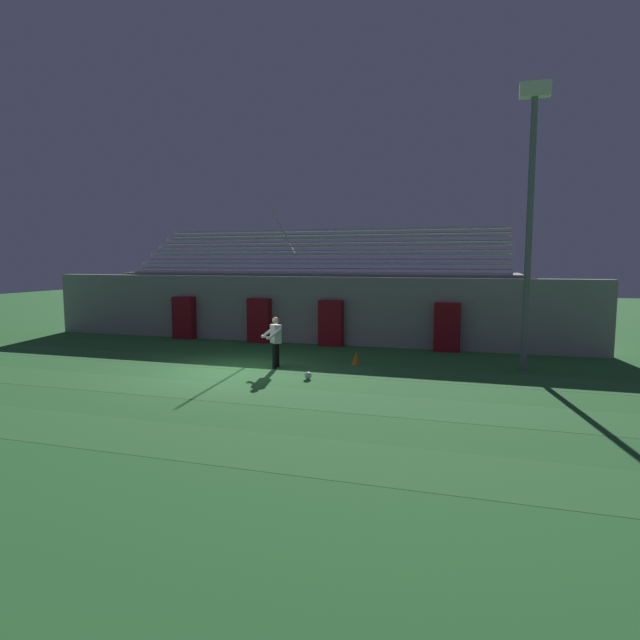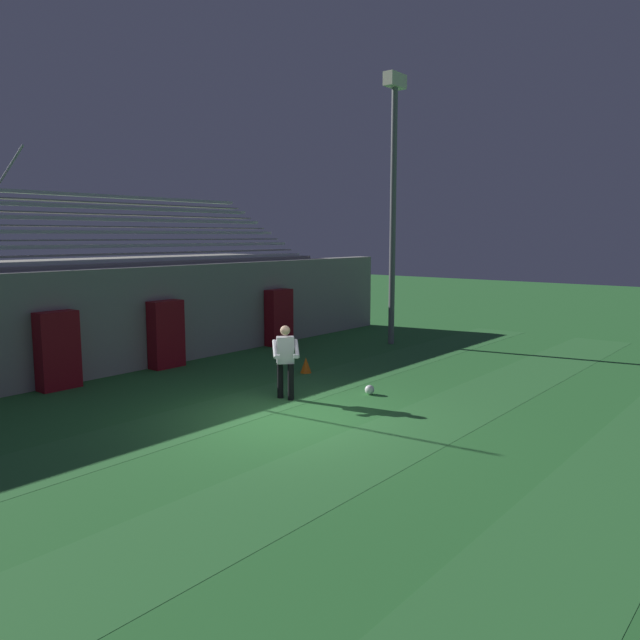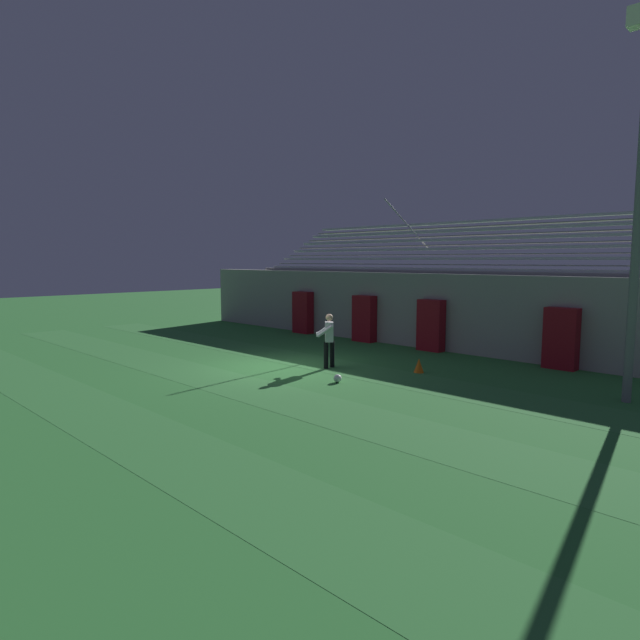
{
  "view_description": "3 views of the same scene",
  "coord_description": "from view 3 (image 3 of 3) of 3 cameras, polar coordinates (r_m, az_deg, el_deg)",
  "views": [
    {
      "loc": [
        7.54,
        -14.79,
        3.5
      ],
      "look_at": [
        2.93,
        0.11,
        1.74
      ],
      "focal_mm": 30.0,
      "sensor_mm": 36.0,
      "label": 1
    },
    {
      "loc": [
        -9.03,
        -8.06,
        3.64
      ],
      "look_at": [
        2.23,
        1.0,
        1.68
      ],
      "focal_mm": 35.0,
      "sensor_mm": 36.0,
      "label": 2
    },
    {
      "loc": [
        12.32,
        -10.53,
        3.3
      ],
      "look_at": [
        2.07,
        -0.26,
        1.67
      ],
      "focal_mm": 30.0,
      "sensor_mm": 36.0,
      "label": 3
    }
  ],
  "objects": [
    {
      "name": "turf_stripe_near",
      "position": [
        13.53,
        -24.35,
        -8.26
      ],
      "size": [
        28.0,
        1.86,
        0.01
      ],
      "primitive_type": "cube",
      "color": "#337A38",
      "rests_on": "ground"
    },
    {
      "name": "traffic_cone",
      "position": [
        16.03,
        10.5,
        -4.8
      ],
      "size": [
        0.3,
        0.3,
        0.42
      ],
      "primitive_type": "cone",
      "color": "orange",
      "rests_on": "ground"
    },
    {
      "name": "ground_plane",
      "position": [
        16.54,
        -4.48,
        -5.1
      ],
      "size": [
        80.0,
        80.0,
        0.0
      ],
      "primitive_type": "plane",
      "color": "#2D7533"
    },
    {
      "name": "bleacher_stand",
      "position": [
        23.33,
        12.9,
        1.86
      ],
      "size": [
        18.0,
        4.75,
        5.83
      ],
      "color": "#999691",
      "rests_on": "ground"
    },
    {
      "name": "padding_pillar_far_right",
      "position": [
        17.74,
        24.32,
        -1.81
      ],
      "size": [
        0.97,
        0.44,
        1.87
      ],
      "primitive_type": "cube",
      "color": "maroon",
      "rests_on": "ground"
    },
    {
      "name": "padding_pillar_far_left",
      "position": [
        24.18,
        -1.84,
        0.81
      ],
      "size": [
        0.97,
        0.44,
        1.87
      ],
      "primitive_type": "cube",
      "color": "maroon",
      "rests_on": "ground"
    },
    {
      "name": "back_wall",
      "position": [
        21.11,
        9.0,
        1.18
      ],
      "size": [
        24.0,
        0.6,
        2.8
      ],
      "primitive_type": "cube",
      "color": "#999691",
      "rests_on": "ground"
    },
    {
      "name": "soccer_ball",
      "position": [
        14.55,
        1.89,
        -6.24
      ],
      "size": [
        0.22,
        0.22,
        0.22
      ],
      "primitive_type": "sphere",
      "color": "white",
      "rests_on": "ground"
    },
    {
      "name": "padding_pillar_gate_right",
      "position": [
        19.81,
        11.75,
        -0.56
      ],
      "size": [
        0.97,
        0.44,
        1.87
      ],
      "primitive_type": "cube",
      "color": "maroon",
      "rests_on": "ground"
    },
    {
      "name": "goalkeeper",
      "position": [
        16.31,
        0.93,
        -1.84
      ],
      "size": [
        0.74,
        0.74,
        1.67
      ],
      "color": "black",
      "rests_on": "ground"
    },
    {
      "name": "turf_stripe_mid",
      "position": [
        15.19,
        -11.08,
        -6.23
      ],
      "size": [
        28.0,
        1.86,
        0.01
      ],
      "primitive_type": "cube",
      "color": "#337A38",
      "rests_on": "ground"
    },
    {
      "name": "padding_pillar_gate_left",
      "position": [
        21.69,
        4.74,
        0.14
      ],
      "size": [
        0.97,
        0.44,
        1.87
      ],
      "primitive_type": "cube",
      "color": "maroon",
      "rests_on": "ground"
    },
    {
      "name": "turf_stripe_far",
      "position": [
        17.48,
        -0.92,
        -4.44
      ],
      "size": [
        28.0,
        1.86,
        0.01
      ],
      "primitive_type": "cube",
      "color": "#337A38",
      "rests_on": "ground"
    }
  ]
}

